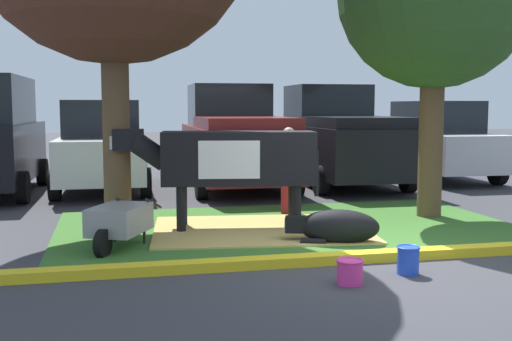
{
  "coord_description": "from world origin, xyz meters",
  "views": [
    {
      "loc": [
        -3.18,
        -6.98,
        1.89
      ],
      "look_at": [
        -1.0,
        2.46,
        0.9
      ],
      "focal_mm": 44.24,
      "sensor_mm": 36.0,
      "label": 1
    }
  ],
  "objects_px": {
    "pickup_truck_black": "(338,138)",
    "bucket_pink": "(350,271)",
    "bucket_blue": "(408,260)",
    "sedan_silver": "(436,141)",
    "cow_holstein": "(231,159)",
    "person_handler": "(289,168)",
    "calf_lying": "(337,227)",
    "pickup_truck_maroon": "(234,140)",
    "hatchback_white": "(103,147)",
    "wheelbarrow": "(119,221)"
  },
  "relations": [
    {
      "from": "hatchback_white",
      "to": "sedan_silver",
      "type": "relative_size",
      "value": 1.0
    },
    {
      "from": "bucket_blue",
      "to": "pickup_truck_maroon",
      "type": "xyz_separation_m",
      "value": [
        -0.42,
        8.06,
        0.95
      ]
    },
    {
      "from": "calf_lying",
      "to": "sedan_silver",
      "type": "xyz_separation_m",
      "value": [
        5.2,
        6.76,
        0.75
      ]
    },
    {
      "from": "person_handler",
      "to": "wheelbarrow",
      "type": "xyz_separation_m",
      "value": [
        -2.93,
        -2.09,
        -0.43
      ]
    },
    {
      "from": "bucket_pink",
      "to": "calf_lying",
      "type": "bearing_deg",
      "value": 73.85
    },
    {
      "from": "calf_lying",
      "to": "pickup_truck_black",
      "type": "distance_m",
      "value": 6.9
    },
    {
      "from": "pickup_truck_black",
      "to": "bucket_pink",
      "type": "bearing_deg",
      "value": -109.42
    },
    {
      "from": "pickup_truck_maroon",
      "to": "pickup_truck_black",
      "type": "relative_size",
      "value": 1.0
    },
    {
      "from": "wheelbarrow",
      "to": "bucket_pink",
      "type": "bearing_deg",
      "value": -43.28
    },
    {
      "from": "sedan_silver",
      "to": "person_handler",
      "type": "bearing_deg",
      "value": -140.17
    },
    {
      "from": "pickup_truck_black",
      "to": "sedan_silver",
      "type": "xyz_separation_m",
      "value": [
        2.82,
        0.34,
        -0.13
      ]
    },
    {
      "from": "calf_lying",
      "to": "cow_holstein",
      "type": "bearing_deg",
      "value": 133.44
    },
    {
      "from": "pickup_truck_maroon",
      "to": "calf_lying",
      "type": "bearing_deg",
      "value": -88.39
    },
    {
      "from": "wheelbarrow",
      "to": "sedan_silver",
      "type": "height_order",
      "value": "sedan_silver"
    },
    {
      "from": "wheelbarrow",
      "to": "pickup_truck_maroon",
      "type": "height_order",
      "value": "pickup_truck_maroon"
    },
    {
      "from": "bucket_pink",
      "to": "pickup_truck_black",
      "type": "relative_size",
      "value": 0.06
    },
    {
      "from": "calf_lying",
      "to": "person_handler",
      "type": "xyz_separation_m",
      "value": [
        0.0,
        2.43,
        0.58
      ]
    },
    {
      "from": "person_handler",
      "to": "pickup_truck_maroon",
      "type": "distance_m",
      "value": 3.98
    },
    {
      "from": "hatchback_white",
      "to": "pickup_truck_black",
      "type": "distance_m",
      "value": 5.56
    },
    {
      "from": "pickup_truck_maroon",
      "to": "bucket_blue",
      "type": "bearing_deg",
      "value": -87.03
    },
    {
      "from": "cow_holstein",
      "to": "calf_lying",
      "type": "distance_m",
      "value": 1.98
    },
    {
      "from": "bucket_pink",
      "to": "pickup_truck_maroon",
      "type": "bearing_deg",
      "value": 87.45
    },
    {
      "from": "pickup_truck_maroon",
      "to": "sedan_silver",
      "type": "bearing_deg",
      "value": 3.89
    },
    {
      "from": "cow_holstein",
      "to": "bucket_pink",
      "type": "relative_size",
      "value": 10.35
    },
    {
      "from": "person_handler",
      "to": "hatchback_white",
      "type": "relative_size",
      "value": 0.34
    },
    {
      "from": "person_handler",
      "to": "cow_holstein",
      "type": "bearing_deg",
      "value": -137.31
    },
    {
      "from": "hatchback_white",
      "to": "pickup_truck_maroon",
      "type": "xyz_separation_m",
      "value": [
        3.0,
        -0.04,
        0.13
      ]
    },
    {
      "from": "wheelbarrow",
      "to": "pickup_truck_black",
      "type": "distance_m",
      "value": 8.1
    },
    {
      "from": "cow_holstein",
      "to": "pickup_truck_black",
      "type": "height_order",
      "value": "pickup_truck_black"
    },
    {
      "from": "cow_holstein",
      "to": "pickup_truck_maroon",
      "type": "distance_m",
      "value": 5.21
    },
    {
      "from": "bucket_blue",
      "to": "sedan_silver",
      "type": "xyz_separation_m",
      "value": [
        4.96,
        8.43,
        0.82
      ]
    },
    {
      "from": "wheelbarrow",
      "to": "hatchback_white",
      "type": "relative_size",
      "value": 0.35
    },
    {
      "from": "bucket_pink",
      "to": "pickup_truck_black",
      "type": "distance_m",
      "value": 8.87
    },
    {
      "from": "wheelbarrow",
      "to": "bucket_blue",
      "type": "distance_m",
      "value": 3.75
    },
    {
      "from": "wheelbarrow",
      "to": "bucket_blue",
      "type": "xyz_separation_m",
      "value": [
        3.16,
        -2.01,
        -0.22
      ]
    },
    {
      "from": "cow_holstein",
      "to": "pickup_truck_maroon",
      "type": "xyz_separation_m",
      "value": [
        1.05,
        5.1,
        0.02
      ]
    },
    {
      "from": "wheelbarrow",
      "to": "person_handler",
      "type": "bearing_deg",
      "value": 35.52
    },
    {
      "from": "bucket_blue",
      "to": "wheelbarrow",
      "type": "bearing_deg",
      "value": 147.61
    },
    {
      "from": "cow_holstein",
      "to": "person_handler",
      "type": "bearing_deg",
      "value": 42.69
    },
    {
      "from": "calf_lying",
      "to": "bucket_blue",
      "type": "relative_size",
      "value": 4.16
    },
    {
      "from": "calf_lying",
      "to": "person_handler",
      "type": "height_order",
      "value": "person_handler"
    },
    {
      "from": "calf_lying",
      "to": "bucket_blue",
      "type": "bearing_deg",
      "value": -81.83
    },
    {
      "from": "calf_lying",
      "to": "sedan_silver",
      "type": "distance_m",
      "value": 8.56
    },
    {
      "from": "hatchback_white",
      "to": "calf_lying",
      "type": "bearing_deg",
      "value": -63.7
    },
    {
      "from": "cow_holstein",
      "to": "bucket_blue",
      "type": "bearing_deg",
      "value": -63.69
    },
    {
      "from": "pickup_truck_maroon",
      "to": "sedan_silver",
      "type": "relative_size",
      "value": 1.23
    },
    {
      "from": "calf_lying",
      "to": "sedan_silver",
      "type": "relative_size",
      "value": 0.3
    },
    {
      "from": "person_handler",
      "to": "hatchback_white",
      "type": "distance_m",
      "value": 5.12
    },
    {
      "from": "wheelbarrow",
      "to": "sedan_silver",
      "type": "distance_m",
      "value": 10.37
    },
    {
      "from": "sedan_silver",
      "to": "cow_holstein",
      "type": "bearing_deg",
      "value": -139.6
    }
  ]
}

